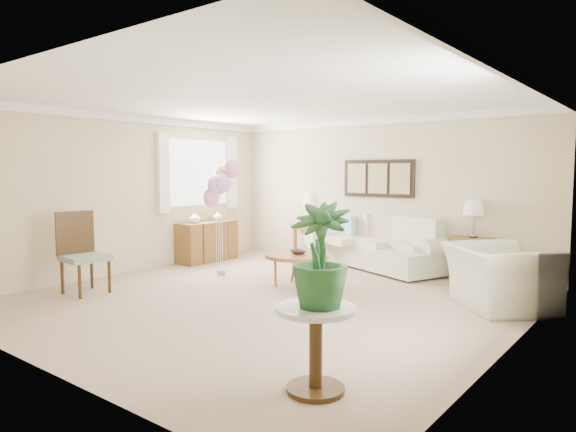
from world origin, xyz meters
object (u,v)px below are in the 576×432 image
Objects in this scene: armchair at (499,277)px; balloon_cluster at (220,183)px; accent_chair at (82,251)px; coffee_table at (297,256)px; sofa at (385,248)px.

armchair is 0.63× the size of balloon_cluster.
coffee_table is at bearing 45.70° from accent_chair.
coffee_table is 0.80× the size of armchair.
armchair is 1.06× the size of accent_chair.
accent_chair is at bearing -134.30° from coffee_table.
armchair is (2.31, -1.47, 0.02)m from sofa.
sofa is 3.02m from balloon_cluster.
sofa is at bearing 59.39° from accent_chair.
sofa is 2.74m from armchair.
balloon_cluster is (-1.47, -0.08, 1.05)m from coffee_table.
armchair is (2.68, 0.54, -0.06)m from coffee_table.
sofa is at bearing 79.60° from coffee_table.
balloon_cluster is (-4.15, -0.63, 1.11)m from armchair.
sofa reaches higher than coffee_table.
coffee_table is at bearing -100.40° from sofa.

